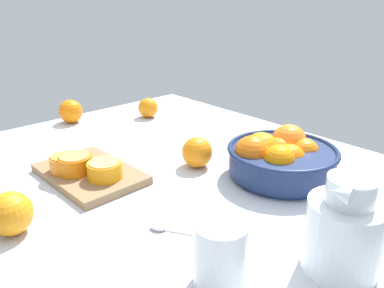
{
  "coord_description": "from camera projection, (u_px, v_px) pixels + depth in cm",
  "views": [
    {
      "loc": [
        64.89,
        -55.15,
        41.55
      ],
      "look_at": [
        2.46,
        2.19,
        7.87
      ],
      "focal_mm": 36.15,
      "sensor_mm": 36.0,
      "label": 1
    }
  ],
  "objects": [
    {
      "name": "juice_glass",
      "position": [
        220.0,
        257.0,
        0.57
      ],
      "size": [
        8.03,
        8.03,
        10.51
      ],
      "color": "white",
      "rests_on": "ground_plane"
    },
    {
      "name": "juice_pitcher",
      "position": [
        343.0,
        236.0,
        0.6
      ],
      "size": [
        12.05,
        16.25,
        16.83
      ],
      "color": "white",
      "rests_on": "ground_plane"
    },
    {
      "name": "loose_orange_2",
      "position": [
        148.0,
        108.0,
        1.35
      ],
      "size": [
        6.88,
        6.88,
        6.88
      ],
      "primitive_type": "sphere",
      "color": "orange",
      "rests_on": "ground_plane"
    },
    {
      "name": "orange_half_2",
      "position": [
        75.0,
        164.0,
        0.9
      ],
      "size": [
        7.95,
        7.95,
        4.28
      ],
      "color": "orange",
      "rests_on": "cutting_board"
    },
    {
      "name": "fruit_bowl",
      "position": [
        280.0,
        157.0,
        0.91
      ],
      "size": [
        25.92,
        25.92,
        11.33
      ],
      "color": "navy",
      "rests_on": "ground_plane"
    },
    {
      "name": "loose_orange_1",
      "position": [
        196.0,
        152.0,
        0.97
      ],
      "size": [
        7.74,
        7.74,
        7.74
      ],
      "primitive_type": "sphere",
      "color": "orange",
      "rests_on": "ground_plane"
    },
    {
      "name": "loose_orange_3",
      "position": [
        71.0,
        111.0,
        1.3
      ],
      "size": [
        7.77,
        7.77,
        7.77
      ],
      "primitive_type": "sphere",
      "color": "orange",
      "rests_on": "ground_plane"
    },
    {
      "name": "cutting_board",
      "position": [
        90.0,
        174.0,
        0.92
      ],
      "size": [
        26.56,
        18.08,
        1.89
      ],
      "primitive_type": "cube",
      "rotation": [
        0.0,
        0.0,
        0.02
      ],
      "color": "olive",
      "rests_on": "ground_plane"
    },
    {
      "name": "orange_half_0",
      "position": [
        105.0,
        170.0,
        0.87
      ],
      "size": [
        7.89,
        7.89,
        4.06
      ],
      "color": "orange",
      "rests_on": "cutting_board"
    },
    {
      "name": "loose_orange_4",
      "position": [
        10.0,
        213.0,
        0.7
      ],
      "size": [
        8.15,
        8.15,
        8.15
      ],
      "primitive_type": "sphere",
      "color": "orange",
      "rests_on": "ground_plane"
    },
    {
      "name": "spoon",
      "position": [
        176.0,
        231.0,
        0.71
      ],
      "size": [
        14.17,
        9.39,
        1.0
      ],
      "color": "silver",
      "rests_on": "ground_plane"
    },
    {
      "name": "ground_plane",
      "position": [
        179.0,
        179.0,
        0.95
      ],
      "size": [
        122.26,
        97.74,
        3.0
      ],
      "primitive_type": "cube",
      "color": "silver"
    },
    {
      "name": "orange_half_1",
      "position": [
        65.0,
        163.0,
        0.91
      ],
      "size": [
        7.17,
        7.17,
        3.93
      ],
      "color": "orange",
      "rests_on": "cutting_board"
    }
  ]
}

